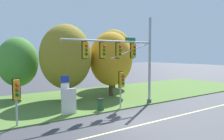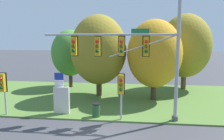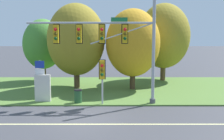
% 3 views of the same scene
% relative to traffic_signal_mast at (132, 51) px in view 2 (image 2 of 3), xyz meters
% --- Properties ---
extents(ground_plane, '(160.00, 160.00, 0.00)m').
position_rel_traffic_signal_mast_xyz_m(ground_plane, '(-1.80, -3.00, -4.54)').
color(ground_plane, '#3D3D42').
extents(grass_verge, '(48.00, 11.50, 0.10)m').
position_rel_traffic_signal_mast_xyz_m(grass_verge, '(-1.80, 5.25, -4.49)').
color(grass_verge, '#517533').
rests_on(grass_verge, ground).
extents(traffic_signal_mast, '(8.71, 0.49, 7.75)m').
position_rel_traffic_signal_mast_xyz_m(traffic_signal_mast, '(0.00, 0.00, 0.00)').
color(traffic_signal_mast, '#9EA0A5').
rests_on(traffic_signal_mast, grass_verge).
extents(pedestrian_signal_near_kerb, '(0.46, 0.55, 2.97)m').
position_rel_traffic_signal_mast_xyz_m(pedestrian_signal_near_kerb, '(-8.65, -0.36, -2.31)').
color(pedestrian_signal_near_kerb, '#9EA0A5').
rests_on(pedestrian_signal_near_kerb, grass_verge).
extents(pedestrian_signal_further_along, '(0.46, 0.55, 3.05)m').
position_rel_traffic_signal_mast_xyz_m(pedestrian_signal_further_along, '(-0.64, -0.36, -2.24)').
color(pedestrian_signal_further_along, '#9EA0A5').
rests_on(pedestrian_signal_further_along, grass_verge).
extents(route_sign_post, '(0.67, 0.08, 2.91)m').
position_rel_traffic_signal_mast_xyz_m(route_sign_post, '(-5.10, 0.72, -2.61)').
color(route_sign_post, slate).
rests_on(route_sign_post, grass_verge).
extents(tree_nearest_road, '(3.92, 3.92, 6.14)m').
position_rel_traffic_signal_mast_xyz_m(tree_nearest_road, '(-6.77, 8.71, -0.77)').
color(tree_nearest_road, '#423021').
rests_on(tree_nearest_road, grass_verge).
extents(tree_left_of_mast, '(4.97, 4.97, 7.33)m').
position_rel_traffic_signal_mast_xyz_m(tree_left_of_mast, '(-3.08, 5.39, -0.23)').
color(tree_left_of_mast, '#4C3823').
rests_on(tree_left_of_mast, grass_verge).
extents(tree_behind_signpost, '(4.58, 4.58, 6.83)m').
position_rel_traffic_signal_mast_xyz_m(tree_behind_signpost, '(1.78, 4.78, -0.48)').
color(tree_behind_signpost, '#423021').
rests_on(tree_behind_signpost, grass_verge).
extents(tree_mid_verge, '(5.17, 5.17, 7.70)m').
position_rel_traffic_signal_mast_xyz_m(tree_mid_verge, '(5.19, 9.23, 0.02)').
color(tree_mid_verge, brown).
rests_on(tree_mid_verge, grass_verge).
extents(info_kiosk, '(1.10, 0.24, 1.90)m').
position_rel_traffic_signal_mast_xyz_m(info_kiosk, '(-4.89, 0.52, -3.50)').
color(info_kiosk, beige).
rests_on(info_kiosk, grass_verge).
extents(trash_bin, '(0.56, 0.56, 0.93)m').
position_rel_traffic_signal_mast_xyz_m(trash_bin, '(-2.34, 0.13, -3.97)').
color(trash_bin, '#234C28').
rests_on(trash_bin, grass_verge).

